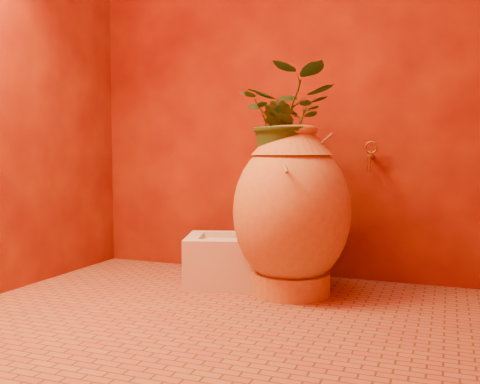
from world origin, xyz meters
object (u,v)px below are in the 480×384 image
at_px(wine_bottle_b, 259,240).
at_px(wall_tap, 371,155).
at_px(stone_basin, 239,261).
at_px(wine_bottle_a, 256,242).
at_px(wine_bottle_c, 259,239).
at_px(amphora, 292,211).

relative_size(wine_bottle_b, wall_tap, 2.00).
bearing_deg(stone_basin, wine_bottle_a, -25.74).
bearing_deg(wine_bottle_b, wall_tap, 32.57).
bearing_deg(stone_basin, wall_tap, 22.96).
bearing_deg(stone_basin, wine_bottle_c, -25.28).
distance_m(wine_bottle_b, wall_tap, 0.76).
height_order(amphora, wall_tap, amphora).
height_order(amphora, wine_bottle_a, amphora).
height_order(wine_bottle_c, wall_tap, wall_tap).
relative_size(amphora, wine_bottle_a, 2.89).
bearing_deg(wine_bottle_c, wine_bottle_b, 96.08).
bearing_deg(wine_bottle_a, wine_bottle_c, -22.24).
bearing_deg(wall_tap, wine_bottle_b, -147.43).
distance_m(stone_basin, wine_bottle_a, 0.18).
distance_m(amphora, wine_bottle_c, 0.24).
distance_m(amphora, wall_tap, 0.57).
bearing_deg(wine_bottle_c, wall_tap, 33.33).
bearing_deg(amphora, stone_basin, 164.86).
xyz_separation_m(amphora, wine_bottle_b, (-0.18, 0.03, -0.16)).
relative_size(wine_bottle_a, wine_bottle_c, 0.87).
bearing_deg(wine_bottle_b, amphora, -9.62).
bearing_deg(wine_bottle_a, wall_tap, 31.85).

